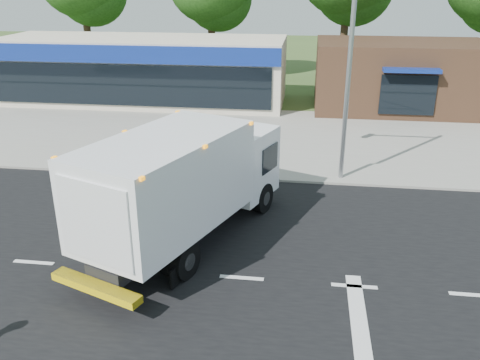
{
  "coord_description": "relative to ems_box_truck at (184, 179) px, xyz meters",
  "views": [
    {
      "loc": [
        1.52,
        -11.66,
        7.64
      ],
      "look_at": [
        -0.43,
        2.88,
        1.7
      ],
      "focal_mm": 38.0,
      "sensor_mm": 36.0,
      "label": 1
    }
  ],
  "objects": [
    {
      "name": "ground",
      "position": [
        1.93,
        -1.79,
        -2.08
      ],
      "size": [
        120.0,
        120.0,
        0.0
      ],
      "primitive_type": "plane",
      "color": "#385123",
      "rests_on": "ground"
    },
    {
      "name": "road_asphalt",
      "position": [
        1.93,
        -1.79,
        -2.07
      ],
      "size": [
        60.0,
        14.0,
        0.02
      ],
      "primitive_type": "cube",
      "color": "black",
      "rests_on": "ground"
    },
    {
      "name": "sidewalk",
      "position": [
        1.93,
        6.41,
        -2.02
      ],
      "size": [
        60.0,
        2.4,
        0.12
      ],
      "primitive_type": "cube",
      "color": "gray",
      "rests_on": "ground"
    },
    {
      "name": "parking_apron",
      "position": [
        1.93,
        12.21,
        -2.07
      ],
      "size": [
        60.0,
        9.0,
        0.02
      ],
      "primitive_type": "cube",
      "color": "gray",
      "rests_on": "ground"
    },
    {
      "name": "lane_markings",
      "position": [
        3.28,
        -3.14,
        -2.06
      ],
      "size": [
        55.2,
        7.0,
        0.01
      ],
      "color": "silver",
      "rests_on": "road_asphalt"
    },
    {
      "name": "ems_box_truck",
      "position": [
        0.0,
        0.0,
        0.0
      ],
      "size": [
        5.31,
        8.48,
        3.6
      ],
      "rotation": [
        0.0,
        0.0,
        1.19
      ],
      "color": "black",
      "rests_on": "ground"
    },
    {
      "name": "retail_strip_mall",
      "position": [
        -7.07,
        18.13,
        -0.06
      ],
      "size": [
        18.0,
        6.2,
        4.0
      ],
      "color": "beige",
      "rests_on": "ground"
    },
    {
      "name": "brown_storefront",
      "position": [
        8.93,
        18.19,
        -0.08
      ],
      "size": [
        10.0,
        6.7,
        4.0
      ],
      "color": "#382316",
      "rests_on": "ground"
    },
    {
      "name": "traffic_signal_pole",
      "position": [
        4.28,
        5.81,
        2.85
      ],
      "size": [
        3.51,
        0.25,
        8.0
      ],
      "color": "gray",
      "rests_on": "ground"
    }
  ]
}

